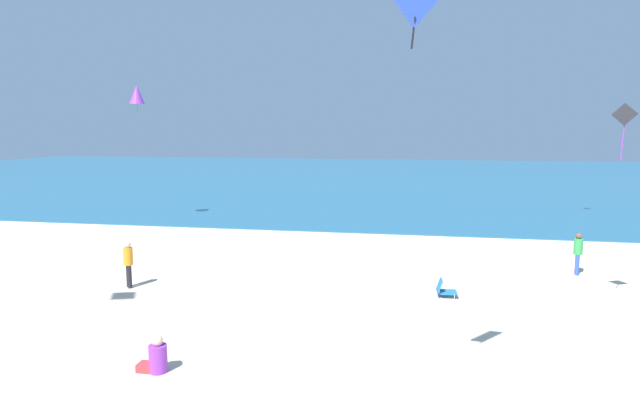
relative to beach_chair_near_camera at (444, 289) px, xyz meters
The scene contains 8 objects.
ground_plane 3.48m from the beach_chair_near_camera, behind, with size 120.00×120.00×0.00m, color beige.
ocean_water 39.36m from the beach_chair_near_camera, 95.06° to the left, with size 120.00×60.00×0.05m, color #236084.
beach_chair_near_camera is the anchor object (origin of this frame).
person_0 8.77m from the beach_chair_near_camera, 135.00° to the right, with size 0.64×0.38×0.80m.
person_2 9.95m from the beach_chair_near_camera, behind, with size 0.42×0.42×1.50m.
person_3 5.75m from the beach_chair_near_camera, 35.33° to the left, with size 0.34×0.34×1.47m.
kite_black 6.76m from the beach_chair_near_camera, 13.90° to the right, with size 0.57×0.24×1.48m.
kite_purple 19.68m from the beach_chair_near_camera, 146.37° to the left, with size 1.13×1.14×1.31m.
Camera 1 is at (2.51, -5.94, 5.09)m, focal length 29.95 mm.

